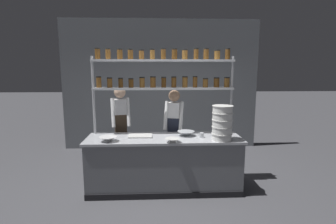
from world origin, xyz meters
TOP-DOWN VIEW (x-y plane):
  - ground_plane at (0.00, 0.00)m, footprint 40.00×40.00m
  - back_wall at (0.00, 2.51)m, footprint 5.00×0.12m
  - prep_counter at (0.00, -0.00)m, footprint 2.60×0.76m
  - spice_shelf_unit at (0.01, 0.33)m, footprint 2.49×0.28m
  - chef_left at (-0.82, 0.74)m, footprint 0.41×0.33m
  - chef_center at (0.21, 0.55)m, footprint 0.41×0.34m
  - container_stack at (0.92, -0.22)m, footprint 0.34×0.34m
  - cutting_board at (-0.40, 0.07)m, footprint 0.40×0.26m
  - prep_bowl_near_left at (-0.90, -0.21)m, footprint 0.29×0.29m
  - prep_bowl_center_front at (0.38, 0.09)m, footprint 0.30×0.30m
  - prep_bowl_center_back at (0.12, -0.32)m, footprint 0.24×0.24m
  - serving_cup_front at (0.63, -0.03)m, footprint 0.07×0.07m

SIDE VIEW (x-z plane):
  - ground_plane at x=0.00m, z-range 0.00..0.00m
  - prep_counter at x=0.00m, z-range 0.00..0.92m
  - cutting_board at x=-0.40m, z-range 0.92..0.94m
  - prep_bowl_center_back at x=0.12m, z-range 0.92..0.98m
  - prep_bowl_near_left at x=-0.90m, z-range 0.92..1.00m
  - prep_bowl_center_front at x=0.38m, z-range 0.92..1.00m
  - serving_cup_front at x=0.63m, z-range 0.92..1.00m
  - chef_center at x=0.21m, z-range 0.13..1.80m
  - chef_left at x=-0.82m, z-range 0.14..1.87m
  - container_stack at x=0.92m, z-range 0.92..1.48m
  - back_wall at x=0.00m, z-range 0.00..3.30m
  - spice_shelf_unit at x=0.01m, z-range 0.72..3.13m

